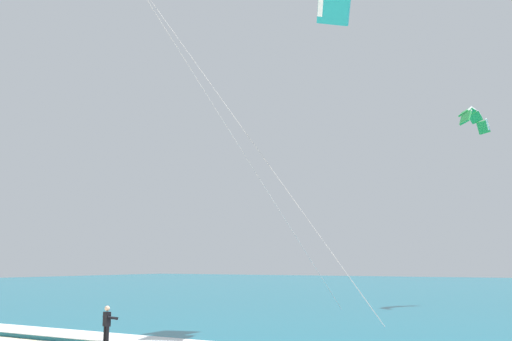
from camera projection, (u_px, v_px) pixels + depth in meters
name	position (u px, v px, depth m)	size (l,w,h in m)	color
sea	(469.00, 289.00, 72.78)	(200.00, 120.00, 0.20)	#146075
kitesurfer	(107.00, 324.00, 23.74)	(0.62, 0.62, 1.69)	black
kite_distant	(472.00, 117.00, 45.53)	(1.89, 5.00, 1.83)	green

